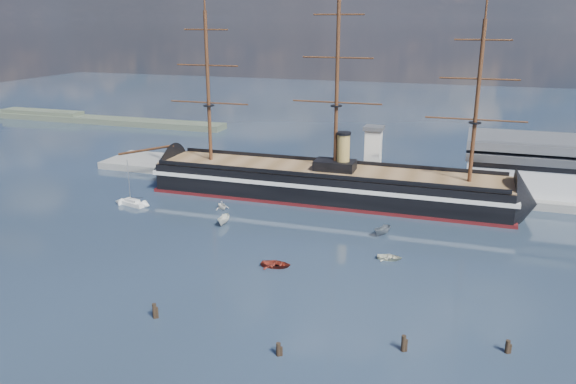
% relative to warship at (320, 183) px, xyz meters
% --- Properties ---
extents(ground, '(600.00, 600.00, 0.00)m').
position_rel_warship_xyz_m(ground, '(7.87, -20.00, -4.04)').
color(ground, '#1E2932').
rests_on(ground, ground).
extents(quay, '(180.00, 18.00, 2.00)m').
position_rel_warship_xyz_m(quay, '(17.87, 16.00, -4.04)').
color(quay, slate).
rests_on(quay, ground).
extents(quay_tower, '(5.00, 5.00, 15.00)m').
position_rel_warship_xyz_m(quay_tower, '(10.87, 13.00, 5.72)').
color(quay_tower, silver).
rests_on(quay_tower, ground).
extents(shoreline, '(120.00, 10.00, 4.00)m').
position_rel_warship_xyz_m(shoreline, '(-131.36, 75.00, -2.59)').
color(shoreline, '#3F4C38').
rests_on(shoreline, ground).
extents(warship, '(112.92, 16.74, 53.94)m').
position_rel_warship_xyz_m(warship, '(0.00, 0.00, 0.00)').
color(warship, black).
rests_on(warship, ground).
extents(sailboat, '(7.53, 3.92, 11.56)m').
position_rel_warship_xyz_m(sailboat, '(-42.13, -20.00, -3.30)').
color(sailboat, silver).
rests_on(sailboat, ground).
extents(motorboat_a, '(6.11, 2.69, 2.38)m').
position_rel_warship_xyz_m(motorboat_a, '(-15.27, -25.07, -4.04)').
color(motorboat_a, white).
rests_on(motorboat_a, ground).
extents(motorboat_b, '(1.78, 3.61, 1.62)m').
position_rel_warship_xyz_m(motorboat_b, '(3.33, -42.58, -4.04)').
color(motorboat_b, maroon).
rests_on(motorboat_b, ground).
extents(motorboat_c, '(6.21, 4.47, 2.34)m').
position_rel_warship_xyz_m(motorboat_c, '(19.29, -20.46, -4.04)').
color(motorboat_c, slate).
rests_on(motorboat_c, ground).
extents(motorboat_d, '(5.93, 6.31, 2.22)m').
position_rel_warship_xyz_m(motorboat_d, '(-20.03, -15.75, -4.04)').
color(motorboat_d, white).
rests_on(motorboat_d, ground).
extents(motorboat_e, '(1.40, 3.02, 1.37)m').
position_rel_warship_xyz_m(motorboat_e, '(22.69, -32.60, -4.04)').
color(motorboat_e, beige).
rests_on(motorboat_e, ground).
extents(piling_near_left, '(0.64, 0.64, 3.12)m').
position_rel_warship_xyz_m(piling_near_left, '(-8.04, -65.81, -4.04)').
color(piling_near_left, black).
rests_on(piling_near_left, ground).
extents(piling_near_mid, '(0.64, 0.64, 2.61)m').
position_rel_warship_xyz_m(piling_near_mid, '(13.21, -69.26, -4.04)').
color(piling_near_mid, black).
rests_on(piling_near_mid, ground).
extents(piling_near_right, '(0.64, 0.64, 3.08)m').
position_rel_warship_xyz_m(piling_near_right, '(29.15, -62.81, -4.04)').
color(piling_near_right, black).
rests_on(piling_near_right, ground).
extents(piling_far_right, '(0.64, 0.64, 2.62)m').
position_rel_warship_xyz_m(piling_far_right, '(42.71, -58.75, -4.04)').
color(piling_far_right, black).
rests_on(piling_far_right, ground).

